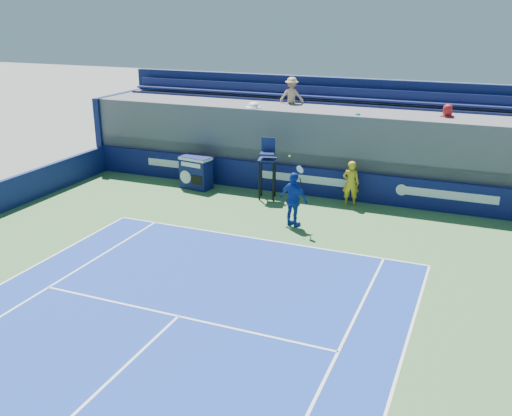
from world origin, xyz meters
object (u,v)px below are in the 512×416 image
at_px(umpire_chair, 267,162).
at_px(tennis_player, 294,200).
at_px(match_clock, 196,172).
at_px(ball_person, 351,183).

distance_m(umpire_chair, tennis_player, 3.34).
relative_size(umpire_chair, tennis_player, 0.96).
bearing_deg(umpire_chair, match_clock, 178.64).
distance_m(match_clock, umpire_chair, 3.40).
xyz_separation_m(match_clock, umpire_chair, (3.30, -0.08, 0.79)).
relative_size(ball_person, umpire_chair, 0.72).
bearing_deg(ball_person, umpire_chair, -1.93).
height_order(ball_person, umpire_chair, umpire_chair).
relative_size(match_clock, tennis_player, 0.55).
height_order(match_clock, umpire_chair, umpire_chair).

